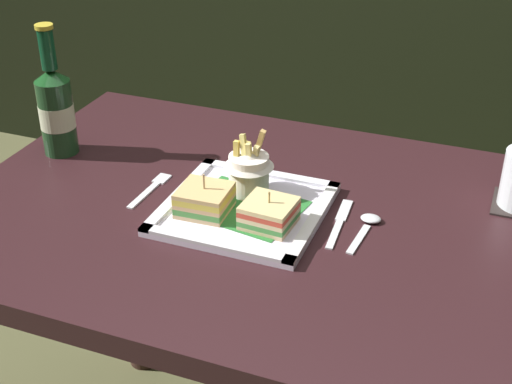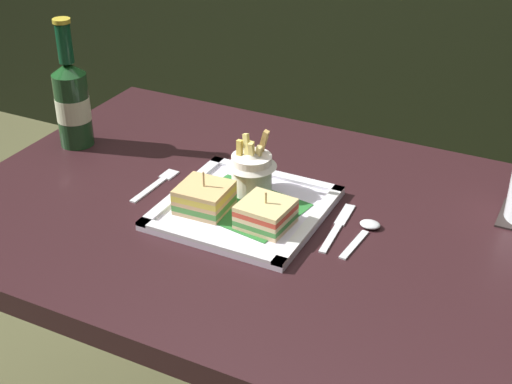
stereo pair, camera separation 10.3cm
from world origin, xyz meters
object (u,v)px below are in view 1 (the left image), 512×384
sandwich_half_left (205,200)px  knife (340,221)px  dining_table (267,282)px  spoon (368,224)px  sandwich_half_right (269,214)px  beer_bottle (56,108)px  square_plate (245,209)px  fries_cup (249,167)px  fork (151,188)px

sandwich_half_left → knife: 0.23m
dining_table → spoon: 0.24m
sandwich_half_right → spoon: bearing=24.9°
sandwich_half_right → beer_bottle: beer_bottle is taller
square_plate → fries_cup: size_ratio=2.27×
fries_cup → beer_bottle: bearing=175.7°
beer_bottle → spoon: 0.65m
fries_cup → fork: 0.19m
sandwich_half_right → dining_table: bearing=112.8°
fries_cup → sandwich_half_left: bearing=-117.1°
fork → sandwich_half_right: bearing=-11.6°
sandwich_half_right → fork: (-0.25, 0.05, -0.03)m
fork → knife: same height
dining_table → fork: fork is taller
beer_bottle → knife: (0.60, -0.06, -0.09)m
sandwich_half_right → fork: bearing=168.4°
sandwich_half_left → beer_bottle: (-0.37, 0.12, 0.06)m
dining_table → spoon: spoon is taller
knife → beer_bottle: bearing=174.7°
sandwich_half_left → sandwich_half_right: (0.12, 0.00, -0.00)m
square_plate → beer_bottle: beer_bottle is taller
square_plate → sandwich_half_left: (-0.06, -0.04, 0.03)m
dining_table → beer_bottle: (-0.47, 0.07, 0.25)m
fork → spoon: bearing=2.8°
square_plate → spoon: size_ratio=2.19×
beer_bottle → sandwich_half_right: bearing=-13.9°
sandwich_half_left → fries_cup: bearing=62.9°
spoon → square_plate: bearing=-170.9°
spoon → sandwich_half_right: bearing=-155.1°
fries_cup → fork: size_ratio=0.89×
fries_cup → square_plate: bearing=-76.4°
sandwich_half_right → beer_bottle: (-0.49, 0.12, 0.06)m
square_plate → beer_bottle: 0.45m
spoon → fork: bearing=-177.2°
dining_table → spoon: bearing=5.7°
sandwich_half_left → dining_table: bearing=29.3°
dining_table → square_plate: (-0.04, -0.02, 0.16)m
fries_cup → beer_bottle: beer_bottle is taller
sandwich_half_right → beer_bottle: bearing=166.1°
square_plate → beer_bottle: (-0.43, 0.08, 0.09)m
beer_bottle → fork: size_ratio=1.95×
dining_table → knife: (0.13, 0.01, 0.15)m
beer_bottle → spoon: (0.64, -0.05, -0.09)m
knife → sandwich_half_left: bearing=-163.4°
sandwich_half_left → fork: (-0.13, 0.05, -0.03)m
sandwich_half_right → fries_cup: size_ratio=0.73×
square_plate → knife: square_plate is taller
dining_table → beer_bottle: beer_bottle is taller
dining_table → sandwich_half_left: size_ratio=12.49×
sandwich_half_right → fries_cup: 0.12m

